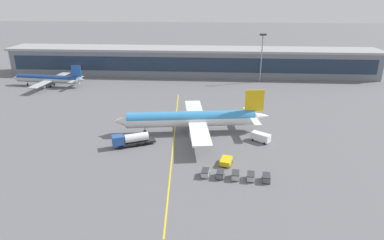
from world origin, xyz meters
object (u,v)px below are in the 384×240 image
at_px(baggage_cart_0, 205,173).
at_px(commuter_jet_far, 48,79).
at_px(baggage_cart_2, 235,175).
at_px(fuel_tanker, 131,140).
at_px(crew_van, 260,137).
at_px(baggage_cart_1, 220,174).
at_px(baggage_cart_3, 251,177).
at_px(baggage_cart_4, 266,178).
at_px(main_airliner, 192,119).
at_px(pushback_tug, 226,161).

distance_m(baggage_cart_0, commuter_jet_far, 95.33).
relative_size(baggage_cart_0, baggage_cart_2, 1.00).
distance_m(fuel_tanker, crew_van, 33.55).
xyz_separation_m(baggage_cart_0, commuter_jet_far, (-66.73, 68.05, 2.31)).
relative_size(fuel_tanker, baggage_cart_0, 3.90).
bearing_deg(baggage_cart_1, crew_van, 61.01).
bearing_deg(baggage_cart_1, baggage_cart_0, 174.64).
relative_size(baggage_cart_3, baggage_cart_4, 1.00).
bearing_deg(baggage_cart_3, baggage_cart_4, -5.36).
bearing_deg(baggage_cart_0, baggage_cart_1, -5.36).
relative_size(main_airliner, crew_van, 8.18).
height_order(crew_van, baggage_cart_4, crew_van).
bearing_deg(crew_van, baggage_cart_4, -92.99).
relative_size(crew_van, baggage_cart_2, 1.90).
xyz_separation_m(fuel_tanker, baggage_cart_3, (28.93, -14.68, -0.96)).
relative_size(baggage_cart_4, commuter_jet_far, 0.08).
height_order(baggage_cart_1, commuter_jet_far, commuter_jet_far).
xyz_separation_m(baggage_cart_2, baggage_cart_3, (3.19, -0.30, 0.00)).
height_order(main_airliner, baggage_cart_0, main_airliner).
height_order(pushback_tug, commuter_jet_far, commuter_jet_far).
relative_size(baggage_cart_0, baggage_cart_1, 1.00).
distance_m(fuel_tanker, baggage_cart_1, 26.61).
bearing_deg(crew_van, pushback_tug, -124.88).
distance_m(baggage_cart_2, commuter_jet_far, 100.30).
bearing_deg(baggage_cart_3, main_airliner, 119.70).
height_order(crew_van, baggage_cart_1, crew_van).
distance_m(baggage_cart_1, commuter_jet_far, 97.80).
relative_size(baggage_cart_0, commuter_jet_far, 0.08).
bearing_deg(baggage_cart_2, baggage_cart_0, 174.64).
distance_m(main_airliner, baggage_cart_0, 24.19).
bearing_deg(baggage_cart_0, crew_van, 53.80).
relative_size(baggage_cart_1, baggage_cart_3, 1.00).
bearing_deg(crew_van, baggage_cart_2, -110.89).
bearing_deg(baggage_cart_4, pushback_tug, 140.13).
height_order(main_airliner, pushback_tug, main_airliner).
distance_m(pushback_tug, baggage_cart_4, 10.64).
xyz_separation_m(baggage_cart_0, baggage_cart_4, (12.74, -1.20, 0.00)).
relative_size(main_airliner, baggage_cart_3, 15.55).
height_order(baggage_cart_3, commuter_jet_far, commuter_jet_far).
bearing_deg(baggage_cart_2, crew_van, 69.11).
xyz_separation_m(baggage_cart_1, baggage_cart_3, (6.37, -0.60, 0.00)).
height_order(fuel_tanker, pushback_tug, fuel_tanker).
bearing_deg(baggage_cart_3, baggage_cart_2, 174.64).
bearing_deg(baggage_cart_1, baggage_cart_3, -5.36).
relative_size(fuel_tanker, baggage_cart_1, 3.90).
xyz_separation_m(fuel_tanker, crew_van, (33.16, 5.06, -0.43)).
xyz_separation_m(pushback_tug, baggage_cart_4, (8.17, -6.82, -0.07)).
distance_m(baggage_cart_2, baggage_cart_3, 3.20).
relative_size(baggage_cart_2, commuter_jet_far, 0.08).
relative_size(pushback_tug, baggage_cart_2, 1.52).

